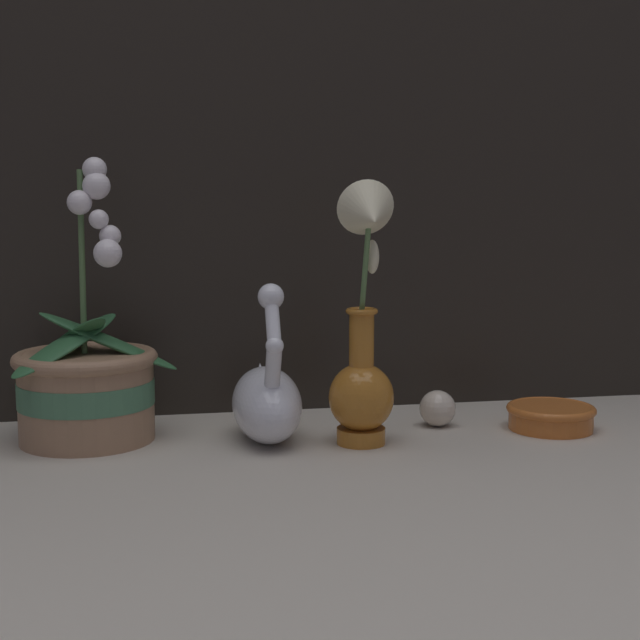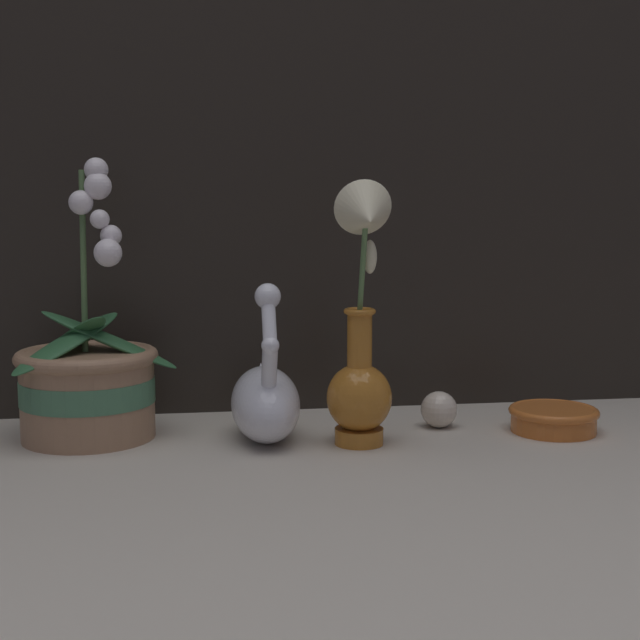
{
  "view_description": "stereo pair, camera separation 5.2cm",
  "coord_description": "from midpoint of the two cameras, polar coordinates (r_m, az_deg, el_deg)",
  "views": [
    {
      "loc": [
        -0.22,
        -1.06,
        0.32
      ],
      "look_at": [
        0.0,
        0.14,
        0.16
      ],
      "focal_mm": 50.0,
      "sensor_mm": 36.0,
      "label": 1
    },
    {
      "loc": [
        -0.17,
        -1.07,
        0.32
      ],
      "look_at": [
        0.0,
        0.14,
        0.16
      ],
      "focal_mm": 50.0,
      "sensor_mm": 36.0,
      "label": 2
    }
  ],
  "objects": [
    {
      "name": "window_backdrop",
      "position": [
        1.41,
        -0.03,
        18.97
      ],
      "size": [
        2.8,
        0.03,
        1.2
      ],
      "color": "black",
      "rests_on": "ground_plane"
    },
    {
      "name": "glass_sphere",
      "position": [
        1.3,
        8.78,
        -5.69
      ],
      "size": [
        0.05,
        0.05,
        0.05
      ],
      "color": "beige",
      "rests_on": "ground_plane"
    },
    {
      "name": "swan_figurine",
      "position": [
        1.21,
        -2.28,
        -5.06
      ],
      "size": [
        0.09,
        0.19,
        0.22
      ],
      "color": "white",
      "rests_on": "ground_plane"
    },
    {
      "name": "ground_plane",
      "position": [
        1.13,
        2.14,
        -8.89
      ],
      "size": [
        2.8,
        2.8,
        0.0
      ],
      "primitive_type": "plane",
      "color": "#BCB2A3"
    },
    {
      "name": "orchid_potted_plant",
      "position": [
        1.25,
        -13.47,
        -3.76
      ],
      "size": [
        0.23,
        0.21,
        0.38
      ],
      "color": "#9E7556",
      "rests_on": "ground_plane"
    },
    {
      "name": "blue_vase",
      "position": [
        1.17,
        3.93,
        -1.95
      ],
      "size": [
        0.09,
        0.12,
        0.35
      ],
      "color": "#B26B23",
      "rests_on": "ground_plane"
    },
    {
      "name": "amber_dish",
      "position": [
        1.31,
        15.84,
        -6.03
      ],
      "size": [
        0.13,
        0.13,
        0.04
      ],
      "color": "#C66628",
      "rests_on": "ground_plane"
    }
  ]
}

